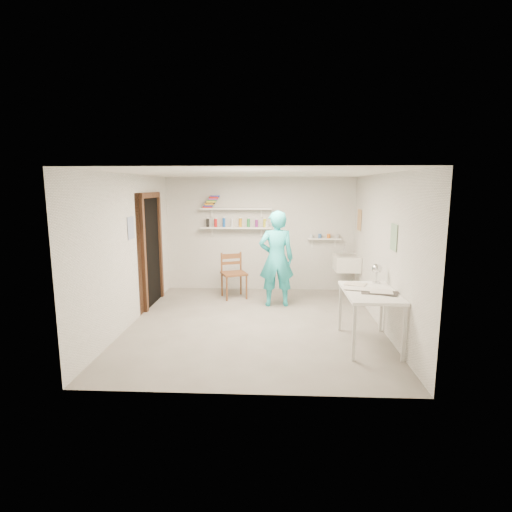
{
  "coord_description": "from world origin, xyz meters",
  "views": [
    {
      "loc": [
        0.32,
        -6.21,
        2.2
      ],
      "look_at": [
        0.0,
        0.4,
        1.05
      ],
      "focal_mm": 28.0,
      "sensor_mm": 36.0,
      "label": 1
    }
  ],
  "objects_px": {
    "belfast_sink": "(346,263)",
    "work_table": "(369,318)",
    "man": "(276,259)",
    "desk_lamp": "(377,269)",
    "wall_clock": "(278,241)",
    "wooden_chair": "(234,274)"
  },
  "relations": [
    {
      "from": "belfast_sink",
      "to": "man",
      "type": "xyz_separation_m",
      "value": [
        -1.4,
        -0.66,
        0.19
      ]
    },
    {
      "from": "man",
      "to": "belfast_sink",
      "type": "bearing_deg",
      "value": -160.82
    },
    {
      "from": "wall_clock",
      "to": "desk_lamp",
      "type": "bearing_deg",
      "value": -53.43
    },
    {
      "from": "desk_lamp",
      "to": "wooden_chair",
      "type": "bearing_deg",
      "value": 141.37
    },
    {
      "from": "belfast_sink",
      "to": "work_table",
      "type": "relative_size",
      "value": 0.51
    },
    {
      "from": "wall_clock",
      "to": "wooden_chair",
      "type": "xyz_separation_m",
      "value": [
        -0.86,
        0.27,
        -0.69
      ]
    },
    {
      "from": "wooden_chair",
      "to": "desk_lamp",
      "type": "xyz_separation_m",
      "value": [
        2.33,
        -1.86,
        0.51
      ]
    },
    {
      "from": "belfast_sink",
      "to": "work_table",
      "type": "xyz_separation_m",
      "value": [
        -0.11,
        -2.5,
        -0.31
      ]
    },
    {
      "from": "wall_clock",
      "to": "desk_lamp",
      "type": "relative_size",
      "value": 2.18
    },
    {
      "from": "wall_clock",
      "to": "wooden_chair",
      "type": "height_order",
      "value": "wall_clock"
    },
    {
      "from": "wall_clock",
      "to": "desk_lamp",
      "type": "height_order",
      "value": "wall_clock"
    },
    {
      "from": "man",
      "to": "work_table",
      "type": "bearing_deg",
      "value": 119.03
    },
    {
      "from": "belfast_sink",
      "to": "desk_lamp",
      "type": "xyz_separation_m",
      "value": [
        0.08,
        -2.03,
        0.3
      ]
    },
    {
      "from": "wall_clock",
      "to": "wooden_chair",
      "type": "bearing_deg",
      "value": 156.48
    },
    {
      "from": "belfast_sink",
      "to": "work_table",
      "type": "bearing_deg",
      "value": -92.52
    },
    {
      "from": "man",
      "to": "desk_lamp",
      "type": "bearing_deg",
      "value": 131.26
    },
    {
      "from": "man",
      "to": "desk_lamp",
      "type": "height_order",
      "value": "man"
    },
    {
      "from": "desk_lamp",
      "to": "man",
      "type": "bearing_deg",
      "value": 137.34
    },
    {
      "from": "man",
      "to": "wall_clock",
      "type": "relative_size",
      "value": 5.56
    },
    {
      "from": "wall_clock",
      "to": "wooden_chair",
      "type": "distance_m",
      "value": 1.14
    },
    {
      "from": "wooden_chair",
      "to": "belfast_sink",
      "type": "bearing_deg",
      "value": -17.53
    },
    {
      "from": "man",
      "to": "wall_clock",
      "type": "xyz_separation_m",
      "value": [
        0.02,
        0.22,
        0.3
      ]
    }
  ]
}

